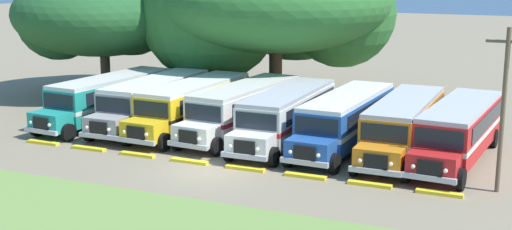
{
  "coord_description": "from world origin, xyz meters",
  "views": [
    {
      "loc": [
        14.72,
        -28.21,
        9.72
      ],
      "look_at": [
        0.0,
        5.56,
        1.6
      ],
      "focal_mm": 48.51,
      "sensor_mm": 36.0,
      "label": 1
    }
  ],
  "objects": [
    {
      "name": "parked_bus_slot_2",
      "position": [
        -4.72,
        7.06,
        1.58
      ],
      "size": [
        3.13,
        10.9,
        2.82
      ],
      "rotation": [
        0.0,
        0.0,
        -1.62
      ],
      "color": "yellow",
      "rests_on": "ground_plane"
    },
    {
      "name": "parked_bus_slot_7",
      "position": [
        10.62,
        6.74,
        1.58
      ],
      "size": [
        3.43,
        10.95,
        2.82
      ],
      "rotation": [
        0.0,
        0.0,
        -1.65
      ],
      "color": "red",
      "rests_on": "ground_plane"
    },
    {
      "name": "parked_bus_slot_3",
      "position": [
        -1.57,
        7.36,
        1.58
      ],
      "size": [
        3.52,
        10.97,
        2.82
      ],
      "rotation": [
        0.0,
        0.0,
        -1.66
      ],
      "color": "silver",
      "rests_on": "ground_plane"
    },
    {
      "name": "curb_wheelstop_0",
      "position": [
        -10.67,
        0.76,
        0.07
      ],
      "size": [
        2.0,
        0.36,
        0.15
      ],
      "primitive_type": "cube",
      "color": "yellow",
      "rests_on": "ground_plane"
    },
    {
      "name": "parked_bus_slot_0",
      "position": [
        -10.51,
        6.8,
        1.58
      ],
      "size": [
        3.55,
        10.97,
        2.82
      ],
      "rotation": [
        0.0,
        0.0,
        -1.66
      ],
      "color": "teal",
      "rests_on": "ground_plane"
    },
    {
      "name": "parked_bus_slot_1",
      "position": [
        -7.47,
        7.17,
        1.58
      ],
      "size": [
        2.73,
        10.85,
        2.82
      ],
      "rotation": [
        0.0,
        0.0,
        -1.56
      ],
      "color": "#9E9993",
      "rests_on": "ground_plane"
    },
    {
      "name": "curb_wheelstop_4",
      "position": [
        1.52,
        0.76,
        0.07
      ],
      "size": [
        2.0,
        0.36,
        0.15
      ],
      "primitive_type": "cube",
      "color": "yellow",
      "rests_on": "ground_plane"
    },
    {
      "name": "parked_bus_slot_4",
      "position": [
        1.37,
        6.68,
        1.58
      ],
      "size": [
        2.72,
        10.85,
        2.82
      ],
      "rotation": [
        0.0,
        0.0,
        -1.57
      ],
      "color": "silver",
      "rests_on": "ground_plane"
    },
    {
      "name": "utility_pole",
      "position": [
        12.89,
        2.2,
        3.81
      ],
      "size": [
        1.8,
        0.2,
        7.13
      ],
      "color": "brown",
      "rests_on": "ground_plane"
    },
    {
      "name": "parked_bus_slot_6",
      "position": [
        7.82,
        6.78,
        1.58
      ],
      "size": [
        2.74,
        10.85,
        2.82
      ],
      "rotation": [
        0.0,
        0.0,
        -1.58
      ],
      "color": "orange",
      "rests_on": "ground_plane"
    },
    {
      "name": "curb_wheelstop_6",
      "position": [
        7.62,
        0.76,
        0.07
      ],
      "size": [
        2.0,
        0.36,
        0.15
      ],
      "primitive_type": "cube",
      "color": "yellow",
      "rests_on": "ground_plane"
    },
    {
      "name": "curb_wheelstop_1",
      "position": [
        -7.62,
        0.76,
        0.07
      ],
      "size": [
        2.0,
        0.36,
        0.15
      ],
      "primitive_type": "cube",
      "color": "yellow",
      "rests_on": "ground_plane"
    },
    {
      "name": "secondary_tree",
      "position": [
        -16.24,
        15.34,
        6.23
      ],
      "size": [
        12.8,
        14.31,
        10.6
      ],
      "color": "brown",
      "rests_on": "ground_plane"
    },
    {
      "name": "ground_plane",
      "position": [
        0.0,
        0.0,
        0.0
      ],
      "size": [
        220.0,
        220.0,
        0.0
      ],
      "primitive_type": "plane",
      "color": "#84755B"
    },
    {
      "name": "parked_bus_slot_5",
      "position": [
        4.69,
        6.85,
        1.58
      ],
      "size": [
        3.14,
        10.9,
        2.82
      ],
      "rotation": [
        0.0,
        0.0,
        -1.62
      ],
      "color": "#23519E",
      "rests_on": "ground_plane"
    },
    {
      "name": "foreground_grass_strip",
      "position": [
        0.0,
        -8.18,
        0.0
      ],
      "size": [
        80.0,
        8.56,
        0.01
      ],
      "primitive_type": "cube",
      "color": "olive",
      "rests_on": "ground_plane"
    },
    {
      "name": "broad_shade_tree",
      "position": [
        -4.09,
        17.83,
        6.94
      ],
      "size": [
        17.55,
        17.49,
        12.81
      ],
      "color": "brown",
      "rests_on": "ground_plane"
    },
    {
      "name": "curb_wheelstop_7",
      "position": [
        10.67,
        0.76,
        0.07
      ],
      "size": [
        2.0,
        0.36,
        0.15
      ],
      "primitive_type": "cube",
      "color": "yellow",
      "rests_on": "ground_plane"
    },
    {
      "name": "curb_wheelstop_3",
      "position": [
        -1.52,
        0.76,
        0.07
      ],
      "size": [
        2.0,
        0.36,
        0.15
      ],
      "primitive_type": "cube",
      "color": "yellow",
      "rests_on": "ground_plane"
    },
    {
      "name": "curb_wheelstop_2",
      "position": [
        -4.57,
        0.76,
        0.07
      ],
      "size": [
        2.0,
        0.36,
        0.15
      ],
      "primitive_type": "cube",
      "color": "yellow",
      "rests_on": "ground_plane"
    },
    {
      "name": "curb_wheelstop_5",
      "position": [
        4.57,
        0.76,
        0.07
      ],
      "size": [
        2.0,
        0.36,
        0.15
      ],
      "primitive_type": "cube",
      "color": "yellow",
      "rests_on": "ground_plane"
    }
  ]
}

